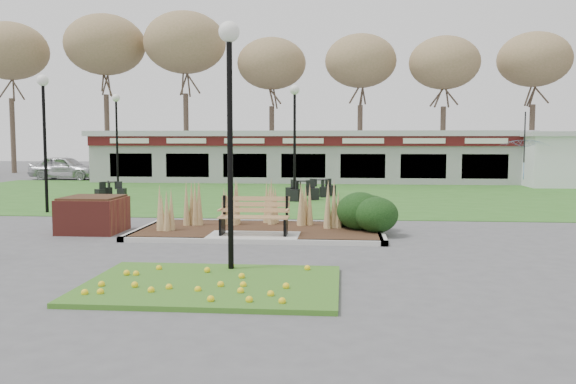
# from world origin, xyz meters

# --- Properties ---
(ground) EXTENTS (100.00, 100.00, 0.00)m
(ground) POSITION_xyz_m (0.00, 0.00, 0.00)
(ground) COLOR #515154
(ground) RESTS_ON ground
(lawn) EXTENTS (34.00, 16.00, 0.02)m
(lawn) POSITION_xyz_m (0.00, 12.00, 0.01)
(lawn) COLOR #306620
(lawn) RESTS_ON ground
(flower_bed) EXTENTS (4.20, 3.00, 0.16)m
(flower_bed) POSITION_xyz_m (0.00, -4.60, 0.07)
(flower_bed) COLOR #3B6A1E
(flower_bed) RESTS_ON ground
(planting_bed) EXTENTS (6.75, 3.40, 1.27)m
(planting_bed) POSITION_xyz_m (1.27, 1.35, 0.37)
(planting_bed) COLOR #342215
(planting_bed) RESTS_ON ground
(park_bench) EXTENTS (1.70, 0.66, 0.93)m
(park_bench) POSITION_xyz_m (0.00, 0.25, 0.59)
(park_bench) COLOR #A8774C
(park_bench) RESTS_ON ground
(brick_planter) EXTENTS (1.50, 1.50, 0.95)m
(brick_planter) POSITION_xyz_m (-4.40, 1.00, 0.48)
(brick_planter) COLOR maroon
(brick_planter) RESTS_ON ground
(food_pavilion) EXTENTS (24.60, 3.40, 2.90)m
(food_pavilion) POSITION_xyz_m (0.00, 19.96, 1.48)
(food_pavilion) COLOR #98989A
(food_pavilion) RESTS_ON ground
(service_hut) EXTENTS (4.40, 3.40, 2.83)m
(service_hut) POSITION_xyz_m (13.50, 18.00, 1.45)
(service_hut) COLOR white
(service_hut) RESTS_ON ground
(tree_backdrop) EXTENTS (47.24, 5.24, 10.36)m
(tree_backdrop) POSITION_xyz_m (0.00, 28.00, 8.36)
(tree_backdrop) COLOR #47382B
(tree_backdrop) RESTS_ON ground
(lamp_post_near_right) EXTENTS (0.38, 0.38, 4.54)m
(lamp_post_near_right) POSITION_xyz_m (0.12, -3.50, 3.31)
(lamp_post_near_right) COLOR black
(lamp_post_near_right) RESTS_ON ground
(lamp_post_mid_left) EXTENTS (0.38, 0.38, 4.55)m
(lamp_post_mid_left) POSITION_xyz_m (-7.64, 4.93, 3.31)
(lamp_post_mid_left) COLOR black
(lamp_post_mid_left) RESTS_ON ground
(lamp_post_mid_right) EXTENTS (0.38, 0.38, 4.53)m
(lamp_post_mid_right) POSITION_xyz_m (0.26, 9.34, 3.30)
(lamp_post_mid_right) COLOR black
(lamp_post_mid_right) RESTS_ON ground
(lamp_post_far_left) EXTENTS (0.39, 0.39, 4.68)m
(lamp_post_far_left) POSITION_xyz_m (-9.13, 15.25, 3.41)
(lamp_post_far_left) COLOR black
(lamp_post_far_left) RESTS_ON ground
(bistro_set_a) EXTENTS (1.11, 1.29, 0.68)m
(bistro_set_a) POSITION_xyz_m (-7.36, 9.69, 0.25)
(bistro_set_a) COLOR black
(bistro_set_a) RESTS_ON ground
(bistro_set_c) EXTENTS (1.40, 1.40, 0.77)m
(bistro_set_c) POSITION_xyz_m (0.46, 9.76, 0.28)
(bistro_set_c) COLOR black
(bistro_set_c) RESTS_ON ground
(bistro_set_d) EXTENTS (1.30, 1.27, 0.71)m
(bistro_set_d) POSITION_xyz_m (1.24, 11.52, 0.26)
(bistro_set_d) COLOR black
(bistro_set_d) RESTS_ON ground
(patio_umbrella) EXTENTS (2.64, 2.66, 2.52)m
(patio_umbrella) POSITION_xyz_m (10.00, 13.00, 1.60)
(patio_umbrella) COLOR black
(patio_umbrella) RESTS_ON ground
(car_silver) EXTENTS (4.31, 1.97, 1.43)m
(car_silver) POSITION_xyz_m (-14.58, 21.00, 0.72)
(car_silver) COLOR #B8B8BD
(car_silver) RESTS_ON ground
(car_black) EXTENTS (4.76, 2.37, 1.50)m
(car_black) POSITION_xyz_m (-8.53, 21.00, 0.75)
(car_black) COLOR black
(car_black) RESTS_ON ground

